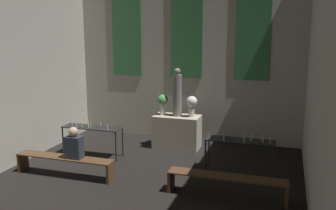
% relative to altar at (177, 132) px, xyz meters
% --- Properties ---
extents(wall_back, '(6.79, 0.16, 5.71)m').
position_rel_altar_xyz_m(wall_back, '(0.00, 0.98, 2.44)').
color(wall_back, '#B2AD9E').
rests_on(wall_back, ground_plane).
extents(wall_right, '(0.12, 10.72, 5.71)m').
position_rel_altar_xyz_m(wall_right, '(3.34, -4.32, 2.41)').
color(wall_right, '#B2AD9E').
rests_on(wall_right, ground_plane).
extents(altar, '(1.25, 0.64, 0.90)m').
position_rel_altar_xyz_m(altar, '(0.00, 0.00, 0.00)').
color(altar, '#ADA38E').
rests_on(altar, ground_plane).
extents(statue, '(0.25, 0.25, 1.29)m').
position_rel_altar_xyz_m(statue, '(0.00, 0.00, 1.05)').
color(statue, slate).
rests_on(statue, altar).
extents(flower_vase_left, '(0.29, 0.29, 0.56)m').
position_rel_altar_xyz_m(flower_vase_left, '(-0.41, 0.00, 0.81)').
color(flower_vase_left, beige).
rests_on(flower_vase_left, altar).
extents(flower_vase_right, '(0.29, 0.29, 0.56)m').
position_rel_altar_xyz_m(flower_vase_right, '(0.41, 0.00, 0.81)').
color(flower_vase_right, beige).
rests_on(flower_vase_right, altar).
extents(candle_rack_left, '(1.55, 0.46, 0.95)m').
position_rel_altar_xyz_m(candle_rack_left, '(-1.86, -1.31, 0.23)').
color(candle_rack_left, black).
rests_on(candle_rack_left, ground_plane).
extents(candle_rack_right, '(1.55, 0.46, 0.96)m').
position_rel_altar_xyz_m(candle_rack_right, '(1.87, -1.31, 0.23)').
color(candle_rack_right, black).
rests_on(candle_rack_right, ground_plane).
extents(pew_back_left, '(2.29, 0.36, 0.44)m').
position_rel_altar_xyz_m(pew_back_left, '(-1.79, -2.70, -0.12)').
color(pew_back_left, '#4C331E').
rests_on(pew_back_left, ground_plane).
extents(pew_back_right, '(2.29, 0.36, 0.44)m').
position_rel_altar_xyz_m(pew_back_right, '(1.79, -2.70, -0.12)').
color(pew_back_right, '#4C331E').
rests_on(pew_back_right, ground_plane).
extents(person_seated, '(0.36, 0.24, 0.70)m').
position_rel_altar_xyz_m(person_seated, '(-1.53, -2.70, 0.30)').
color(person_seated, '#282D38').
rests_on(person_seated, pew_back_left).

